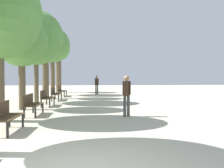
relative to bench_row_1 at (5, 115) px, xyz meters
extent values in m
cube|color=#4C3823|center=(0.10, 0.00, -0.07)|extent=(0.53, 1.55, 0.04)
cube|color=#4C3823|center=(-0.15, 0.00, 0.16)|extent=(0.04, 1.55, 0.43)
cube|color=black|center=(0.32, -0.73, -0.31)|extent=(0.06, 0.06, 0.44)
cube|color=black|center=(0.32, 0.73, -0.31)|extent=(0.06, 0.06, 0.44)
cube|color=black|center=(-0.12, 0.73, -0.31)|extent=(0.06, 0.06, 0.44)
cube|color=#4C3823|center=(0.10, 3.22, -0.07)|extent=(0.53, 1.55, 0.04)
cube|color=#4C3823|center=(-0.15, 3.22, 0.16)|extent=(0.04, 1.55, 0.43)
cube|color=black|center=(0.32, 2.48, -0.31)|extent=(0.06, 0.06, 0.44)
cube|color=black|center=(0.32, 3.95, -0.31)|extent=(0.06, 0.06, 0.44)
cube|color=black|center=(-0.12, 2.48, -0.31)|extent=(0.06, 0.06, 0.44)
cube|color=black|center=(-0.12, 3.95, -0.31)|extent=(0.06, 0.06, 0.44)
cube|color=#4C3823|center=(0.10, 6.43, -0.07)|extent=(0.53, 1.55, 0.04)
cube|color=#4C3823|center=(-0.15, 6.43, 0.16)|extent=(0.04, 1.55, 0.43)
cube|color=black|center=(0.32, 5.70, -0.31)|extent=(0.06, 0.06, 0.44)
cube|color=black|center=(0.32, 7.16, -0.31)|extent=(0.06, 0.06, 0.44)
cube|color=black|center=(-0.12, 5.70, -0.31)|extent=(0.06, 0.06, 0.44)
cube|color=black|center=(-0.12, 7.16, -0.31)|extent=(0.06, 0.06, 0.44)
cube|color=#4C3823|center=(0.10, 9.65, -0.07)|extent=(0.53, 1.55, 0.04)
cube|color=#4C3823|center=(-0.15, 9.65, 0.16)|extent=(0.04, 1.55, 0.43)
cube|color=black|center=(0.32, 8.92, -0.31)|extent=(0.06, 0.06, 0.44)
cube|color=black|center=(0.32, 10.38, -0.31)|extent=(0.06, 0.06, 0.44)
cube|color=black|center=(-0.12, 8.92, -0.31)|extent=(0.06, 0.06, 0.44)
cube|color=black|center=(-0.12, 10.38, -0.31)|extent=(0.06, 0.06, 0.44)
cube|color=#4C3823|center=(0.10, 12.86, -0.07)|extent=(0.53, 1.55, 0.04)
cube|color=#4C3823|center=(-0.15, 12.86, 0.16)|extent=(0.04, 1.55, 0.43)
cube|color=black|center=(0.32, 12.13, -0.31)|extent=(0.06, 0.06, 0.44)
cube|color=black|center=(0.32, 13.60, -0.31)|extent=(0.06, 0.06, 0.44)
cube|color=black|center=(-0.12, 12.13, -0.31)|extent=(0.06, 0.06, 0.44)
cube|color=black|center=(-0.12, 13.60, -0.31)|extent=(0.06, 0.06, 0.44)
cylinder|color=brown|center=(-0.92, 5.07, 0.83)|extent=(0.34, 0.34, 2.73)
sphere|color=#568E42|center=(-0.92, 5.07, 2.91)|extent=(2.58, 2.58, 2.58)
cylinder|color=brown|center=(-0.92, 8.15, 1.03)|extent=(0.28, 0.28, 3.12)
sphere|color=#568E42|center=(-0.92, 8.15, 3.53)|extent=(3.41, 3.41, 3.41)
cylinder|color=brown|center=(-0.92, 11.10, 1.15)|extent=(0.49, 0.49, 3.37)
sphere|color=#568E42|center=(-0.92, 11.10, 3.52)|extent=(2.46, 2.46, 2.46)
cylinder|color=brown|center=(-0.92, 14.26, 1.23)|extent=(0.36, 0.36, 3.52)
sphere|color=#568E42|center=(-0.92, 14.26, 3.83)|extent=(3.03, 3.03, 3.03)
cylinder|color=brown|center=(-0.92, 17.84, 1.34)|extent=(0.55, 0.55, 3.74)
sphere|color=#568E42|center=(-0.92, 17.84, 3.85)|extent=(2.33, 2.33, 2.33)
cylinder|color=#4C4C4C|center=(3.95, 2.61, -0.10)|extent=(0.13, 0.13, 0.87)
cylinder|color=#4C4C4C|center=(4.10, 2.61, -0.10)|extent=(0.13, 0.13, 0.87)
cube|color=black|center=(4.02, 2.61, 0.64)|extent=(0.27, 0.29, 0.61)
cylinder|color=black|center=(3.89, 2.61, 0.66)|extent=(0.09, 0.09, 0.58)
cylinder|color=black|center=(4.15, 2.61, 0.66)|extent=(0.09, 0.09, 0.58)
sphere|color=#A37A5B|center=(4.02, 2.61, 1.07)|extent=(0.23, 0.23, 0.23)
cylinder|color=#4C4C4C|center=(2.83, 14.83, -0.10)|extent=(0.12, 0.12, 0.86)
cylinder|color=#4C4C4C|center=(2.98, 14.83, -0.10)|extent=(0.12, 0.12, 0.86)
cube|color=black|center=(2.90, 14.83, 0.63)|extent=(0.30, 0.28, 0.61)
cylinder|color=black|center=(2.77, 14.83, 0.64)|extent=(0.09, 0.09, 0.58)
cylinder|color=black|center=(3.03, 14.83, 0.64)|extent=(0.09, 0.09, 0.58)
sphere|color=#A37A5B|center=(2.90, 14.83, 1.05)|extent=(0.23, 0.23, 0.23)
camera|label=1|loc=(2.69, -7.66, 1.18)|focal=40.00mm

